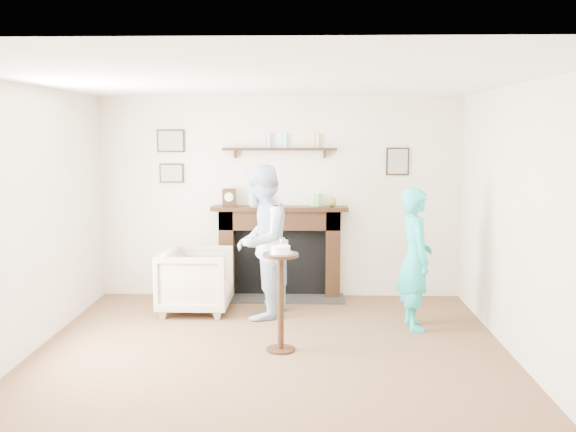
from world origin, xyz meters
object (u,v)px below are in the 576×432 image
Objects in this scene: man at (261,316)px; pedestal_table at (281,282)px; armchair at (197,311)px; woman at (413,328)px.

pedestal_table is at bearing 28.78° from man.
armchair is 1.78m from pedestal_table.
man reaches higher than armchair.
man reaches higher than woman.
pedestal_table reaches higher than man.
man is (0.76, -0.18, 0.00)m from armchair.
woman is at bearing -102.45° from armchair.
man is 1.69m from woman.
man is 1.58× the size of pedestal_table.
woman is (1.65, -0.37, 0.00)m from man.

